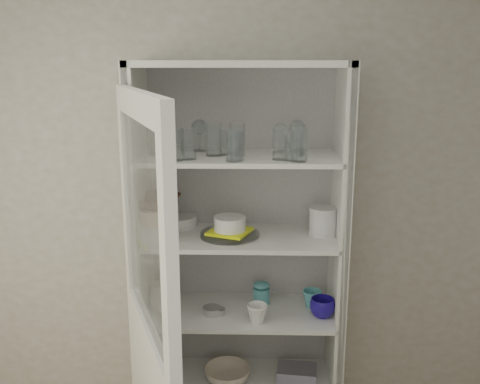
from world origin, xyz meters
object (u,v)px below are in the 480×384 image
at_px(mug_blue, 322,308).
at_px(goblet_2, 280,136).
at_px(mug_teal, 312,299).
at_px(measuring_cups, 212,311).
at_px(pantry_cabinet, 240,289).
at_px(grey_bowl_stack, 323,221).
at_px(cream_bowl, 155,214).
at_px(goblet_1, 200,134).
at_px(white_canister, 160,296).
at_px(mug_white, 257,314).
at_px(plate_stack_back, 176,220).
at_px(terracotta_bowl, 154,201).
at_px(plate_stack_front, 155,229).
at_px(glass_platter, 230,234).
at_px(white_ramekin, 230,223).
at_px(cupboard_door, 152,379).
at_px(teal_jar, 261,294).
at_px(tin_box, 297,373).
at_px(goblet_0, 198,134).
at_px(cream_dish, 227,374).
at_px(yellow_trivet, 230,231).
at_px(goblet_3, 297,134).

bearing_deg(mug_blue, goblet_2, 120.10).
distance_m(mug_teal, measuring_cups, 0.52).
xyz_separation_m(pantry_cabinet, grey_bowl_stack, (0.41, -0.05, 0.39)).
distance_m(cream_bowl, grey_bowl_stack, 0.82).
distance_m(goblet_1, mug_teal, 1.02).
xyz_separation_m(goblet_2, white_canister, (-0.60, -0.08, -0.81)).
height_order(goblet_1, measuring_cups, goblet_1).
height_order(goblet_1, goblet_2, goblet_1).
bearing_deg(pantry_cabinet, mug_white, -67.13).
height_order(plate_stack_back, terracotta_bowl, terracotta_bowl).
xyz_separation_m(plate_stack_front, cream_bowl, (0.00, 0.00, 0.08)).
bearing_deg(glass_platter, white_ramekin, 0.00).
distance_m(cupboard_door, glass_platter, 0.79).
bearing_deg(teal_jar, mug_blue, -25.02).
bearing_deg(goblet_1, mug_blue, -16.09).
relative_size(cupboard_door, cream_bowl, 8.74).
xyz_separation_m(cupboard_door, glass_platter, (0.28, 0.62, 0.40)).
xyz_separation_m(goblet_1, measuring_cups, (0.06, -0.16, -0.87)).
bearing_deg(goblet_2, cupboard_door, -126.10).
height_order(glass_platter, mug_teal, glass_platter).
bearing_deg(tin_box, mug_blue, -36.62).
bearing_deg(plate_stack_front, goblet_0, 39.34).
xyz_separation_m(measuring_cups, cream_dish, (0.07, 0.03, -0.38)).
bearing_deg(cream_bowl, plate_stack_back, 70.19).
distance_m(grey_bowl_stack, white_canister, 0.91).
height_order(cream_bowl, yellow_trivet, cream_bowl).
distance_m(yellow_trivet, cream_dish, 0.79).
xyz_separation_m(mug_white, cream_dish, (-0.15, 0.12, -0.41)).
bearing_deg(grey_bowl_stack, white_canister, -179.55).
xyz_separation_m(terracotta_bowl, yellow_trivet, (0.36, 0.04, -0.16)).
height_order(plate_stack_front, yellow_trivet, plate_stack_front).
bearing_deg(glass_platter, cupboard_door, -114.53).
xyz_separation_m(cupboard_door, terracotta_bowl, (-0.08, 0.59, 0.57)).
bearing_deg(plate_stack_back, goblet_2, -6.56).
bearing_deg(teal_jar, cream_dish, -152.94).
distance_m(cream_bowl, teal_jar, 0.71).
distance_m(pantry_cabinet, plate_stack_back, 0.49).
xyz_separation_m(goblet_1, terracotta_bowl, (-0.21, -0.15, -0.30)).
bearing_deg(tin_box, white_ramekin, -176.12).
relative_size(goblet_1, plate_stack_back, 0.77).
bearing_deg(mug_white, teal_jar, 65.64).
distance_m(mug_blue, mug_teal, 0.12).
height_order(pantry_cabinet, cream_bowl, pantry_cabinet).
bearing_deg(mug_teal, goblet_1, -174.01).
bearing_deg(terracotta_bowl, yellow_trivet, 5.69).
relative_size(goblet_3, measuring_cups, 1.88).
height_order(cupboard_door, mug_blue, cupboard_door).
bearing_deg(goblet_1, cream_dish, -42.87).
height_order(yellow_trivet, tin_box, yellow_trivet).
bearing_deg(glass_platter, goblet_1, 141.90).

